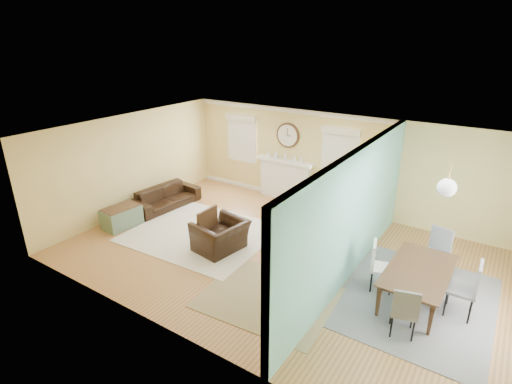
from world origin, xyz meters
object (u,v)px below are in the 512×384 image
at_px(green_chair, 330,209).
at_px(eames_chair, 220,236).
at_px(sofa, 166,197).
at_px(dining_table, 419,286).
at_px(credenza, 352,236).

bearing_deg(green_chair, eames_chair, 76.02).
bearing_deg(sofa, eames_chair, -106.08).
bearing_deg(sofa, dining_table, -89.79).
bearing_deg(green_chair, credenza, 144.51).
relative_size(eames_chair, dining_table, 0.59).
xyz_separation_m(sofa, green_chair, (4.13, 1.63, 0.05)).
distance_m(sofa, credenza, 5.17).
height_order(sofa, credenza, credenza).
bearing_deg(sofa, green_chair, -63.61).
xyz_separation_m(sofa, credenza, (5.15, 0.45, 0.11)).
bearing_deg(green_chair, dining_table, 154.39).
xyz_separation_m(green_chair, credenza, (1.02, -1.19, 0.06)).
distance_m(eames_chair, credenza, 2.85).
bearing_deg(dining_table, eames_chair, 97.80).
bearing_deg(eames_chair, green_chair, 161.54).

